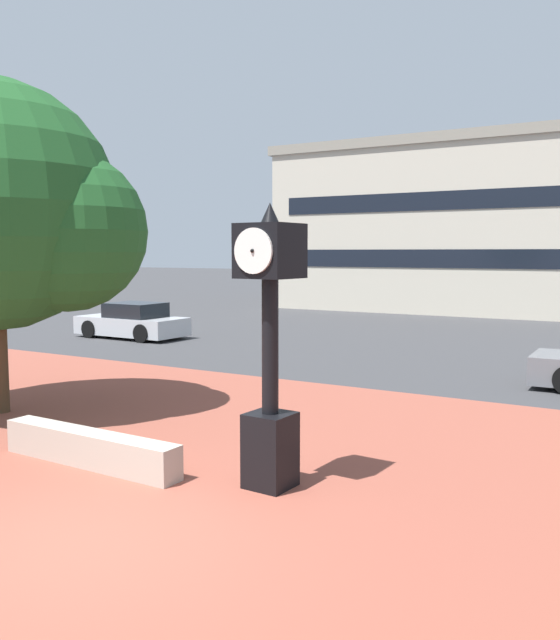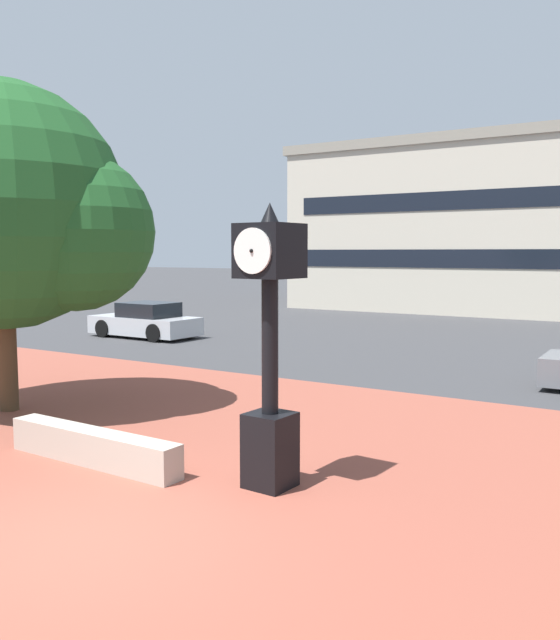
{
  "view_description": "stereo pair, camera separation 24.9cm",
  "coord_description": "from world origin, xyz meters",
  "views": [
    {
      "loc": [
        5.41,
        -5.0,
        3.09
      ],
      "look_at": [
        0.98,
        2.52,
        2.21
      ],
      "focal_mm": 37.8,
      "sensor_mm": 36.0,
      "label": 1
    },
    {
      "loc": [
        5.62,
        -4.87,
        3.09
      ],
      "look_at": [
        0.98,
        2.52,
        2.21
      ],
      "focal_mm": 37.8,
      "sensor_mm": 36.0,
      "label": 2
    }
  ],
  "objects": [
    {
      "name": "planter_wall",
      "position": [
        -1.83,
        1.82,
        0.25
      ],
      "size": [
        3.21,
        0.47,
        0.5
      ],
      "primitive_type": "cube",
      "rotation": [
        0.0,
        0.0,
        -0.02
      ],
      "color": "#ADA393",
      "rests_on": "ground"
    },
    {
      "name": "car_street_near",
      "position": [
        -11.5,
        13.17,
        0.57
      ],
      "size": [
        4.1,
        1.94,
        1.28
      ],
      "rotation": [
        0.0,
        0.0,
        1.56
      ],
      "color": "#B7BABF",
      "rests_on": "ground"
    },
    {
      "name": "plaza_brick_paving",
      "position": [
        0.0,
        2.49,
        0.0
      ],
      "size": [
        44.0,
        12.99,
        0.01
      ],
      "primitive_type": "cube",
      "color": "brown",
      "rests_on": "ground"
    },
    {
      "name": "plaza_tree",
      "position": [
        -5.53,
        3.44,
        3.85
      ],
      "size": [
        5.08,
        4.73,
        6.33
      ],
      "color": "#4C3823",
      "rests_on": "ground"
    },
    {
      "name": "ground_plane",
      "position": [
        0.0,
        0.0,
        0.0
      ],
      "size": [
        200.0,
        200.0,
        0.0
      ],
      "primitive_type": "plane",
      "color": "#38383A"
    },
    {
      "name": "civic_building",
      "position": [
        -3.33,
        33.66,
        4.43
      ],
      "size": [
        21.73,
        13.44,
        8.84
      ],
      "color": "beige",
      "rests_on": "ground"
    },
    {
      "name": "street_clock",
      "position": [
        0.91,
        2.38,
        1.92
      ],
      "size": [
        0.74,
        0.82,
        3.72
      ],
      "rotation": [
        0.0,
        0.0,
        -0.06
      ],
      "color": "black",
      "rests_on": "ground"
    }
  ]
}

